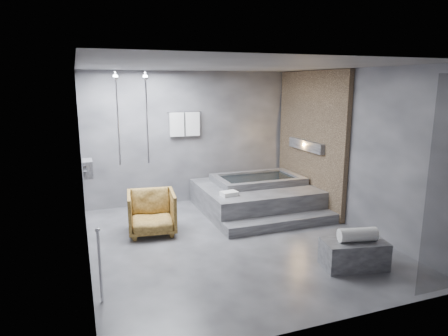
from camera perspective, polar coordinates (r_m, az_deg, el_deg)
name	(u,v)px	position (r m, az deg, el deg)	size (l,w,h in m)	color
room	(251,134)	(6.61, 3.83, 4.92)	(5.00, 5.04, 2.82)	#2F2F32
tub_deck	(255,197)	(8.25, 4.42, -4.16)	(2.20, 2.00, 0.50)	#353537
tub_step	(282,223)	(7.30, 8.30, -7.76)	(2.20, 0.36, 0.18)	#353537
concrete_bench	(354,254)	(6.02, 18.06, -11.59)	(0.87, 0.48, 0.39)	#333336
driftwood_chair	(152,213)	(7.00, -10.30, -6.27)	(0.79, 0.81, 0.74)	#4E3513
rolled_towel	(358,235)	(5.91, 18.56, -9.02)	(0.19, 0.19, 0.54)	silver
deck_towel	(229,194)	(7.41, 0.75, -3.68)	(0.30, 0.22, 0.08)	silver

